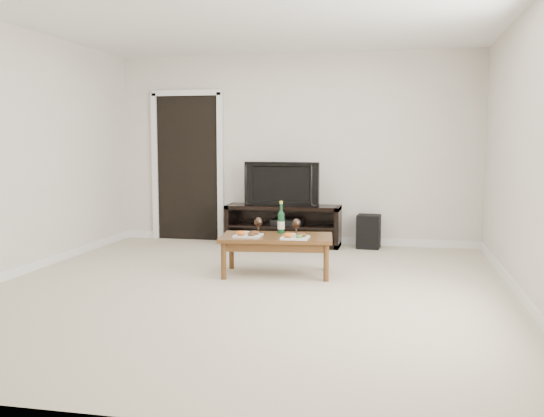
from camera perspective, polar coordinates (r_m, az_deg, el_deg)
The scene contains 14 objects.
floor at distance 5.85m, azimuth -2.44°, elevation -7.62°, with size 5.50×5.50×0.00m, color beige.
back_wall at distance 8.39m, azimuth 2.18°, elevation 5.59°, with size 5.00×0.04×2.60m, color beige.
ceiling at distance 5.80m, azimuth -2.56°, elevation 18.38°, with size 5.00×5.50×0.04m, color white.
doorway at distance 8.75m, azimuth -7.94°, elevation 3.76°, with size 0.90×0.02×2.05m, color black.
media_console at distance 8.21m, azimuth 1.07°, elevation -1.60°, with size 1.54×0.45×0.55m, color black.
television at distance 8.16m, azimuth 1.08°, elevation 2.36°, with size 1.02×0.13×0.59m, color black.
av_receiver at distance 8.19m, azimuth 1.43°, elevation -1.27°, with size 0.40×0.30×0.08m, color black.
subwoofer at distance 8.12m, azimuth 9.08°, elevation -2.15°, with size 0.30×0.30×0.44m, color black.
coffee_table at distance 6.42m, azimuth 0.44°, elevation -4.42°, with size 1.17×0.64×0.42m, color brown.
plate_left at distance 6.34m, azimuth -2.26°, elevation -2.33°, with size 0.27×0.27×0.07m, color white.
plate_right at distance 6.21m, azimuth 2.20°, elevation -2.52°, with size 0.27×0.27×0.07m, color white.
wine_bottle at distance 6.54m, azimuth 0.86°, elevation -0.81°, with size 0.07×0.07×0.35m, color #0F391E.
goblet_left at distance 6.58m, azimuth -1.29°, elevation -1.57°, with size 0.09×0.09×0.17m, color #34251C, non-canonical shape.
goblet_right at distance 6.47m, azimuth 2.30°, elevation -1.70°, with size 0.09×0.09×0.17m, color #34251C, non-canonical shape.
Camera 1 is at (1.40, -5.50, 1.41)m, focal length 40.00 mm.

